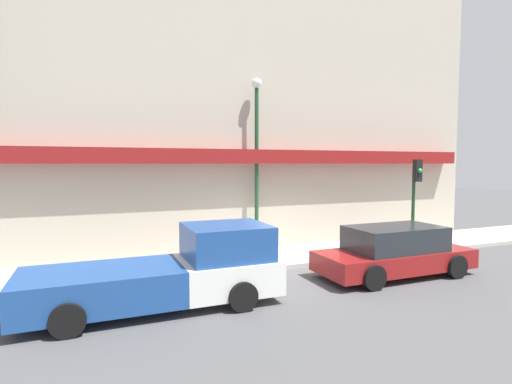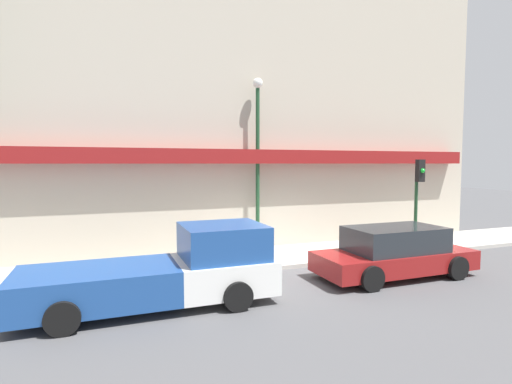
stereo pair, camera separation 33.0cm
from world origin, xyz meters
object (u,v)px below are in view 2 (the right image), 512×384
Objects in this scene: fire_hydrant at (349,242)px; street_lamp at (258,145)px; pickup_truck at (169,271)px; parked_car at (394,252)px; traffic_light at (418,187)px.

street_lamp reaches higher than fire_hydrant.
fire_hydrant is 0.11× the size of street_lamp.
fire_hydrant is (6.67, 2.68, -0.30)m from pickup_truck.
parked_car is at bearing -95.52° from fire_hydrant.
fire_hydrant is at bearing 20.78° from pickup_truck.
street_lamp reaches higher than traffic_light.
fire_hydrant is 3.23m from traffic_light.
street_lamp is at bearing 159.28° from traffic_light.
parked_car is at bearing -1.10° from pickup_truck.
pickup_truck is 8.16× the size of fire_hydrant.
parked_car is 6.74× the size of fire_hydrant.
fire_hydrant is 4.72m from street_lamp.
street_lamp is at bearing 46.59° from pickup_truck.
parked_car reaches higher than fire_hydrant.
pickup_truck is 9.59m from traffic_light.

